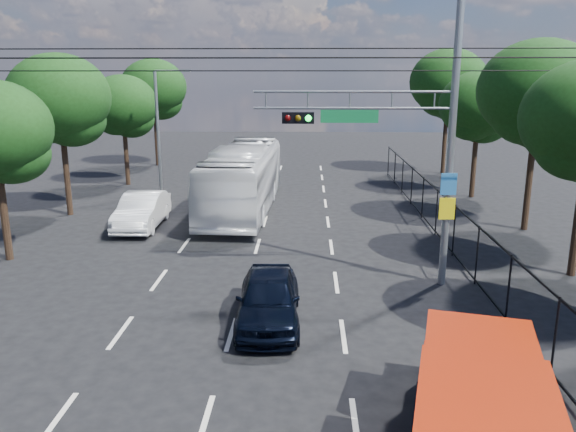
{
  "coord_description": "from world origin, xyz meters",
  "views": [
    {
      "loc": [
        2.01,
        -9.75,
        6.73
      ],
      "look_at": [
        1.46,
        5.92,
        2.8
      ],
      "focal_mm": 35.0,
      "sensor_mm": 36.0,
      "label": 1
    }
  ],
  "objects_px": {
    "signal_mast": "(413,125)",
    "navy_hatchback": "(269,298)",
    "white_bus": "(243,178)",
    "white_van": "(142,211)",
    "red_pickup": "(480,414)"
  },
  "relations": [
    {
      "from": "red_pickup",
      "to": "white_van",
      "type": "bearing_deg",
      "value": 123.23
    },
    {
      "from": "signal_mast",
      "to": "red_pickup",
      "type": "relative_size",
      "value": 1.56
    },
    {
      "from": "signal_mast",
      "to": "white_bus",
      "type": "relative_size",
      "value": 0.8
    },
    {
      "from": "signal_mast",
      "to": "white_bus",
      "type": "xyz_separation_m",
      "value": [
        -6.54,
        10.26,
        -3.58
      ]
    },
    {
      "from": "navy_hatchback",
      "to": "white_bus",
      "type": "bearing_deg",
      "value": 97.47
    },
    {
      "from": "white_bus",
      "to": "white_van",
      "type": "distance_m",
      "value": 5.56
    },
    {
      "from": "signal_mast",
      "to": "navy_hatchback",
      "type": "distance_m",
      "value": 7.04
    },
    {
      "from": "white_van",
      "to": "white_bus",
      "type": "bearing_deg",
      "value": 37.95
    },
    {
      "from": "red_pickup",
      "to": "navy_hatchback",
      "type": "bearing_deg",
      "value": 123.94
    },
    {
      "from": "red_pickup",
      "to": "signal_mast",
      "type": "bearing_deg",
      "value": 88.08
    },
    {
      "from": "signal_mast",
      "to": "white_van",
      "type": "xyz_separation_m",
      "value": [
        -10.78,
        6.77,
        -4.46
      ]
    },
    {
      "from": "red_pickup",
      "to": "white_bus",
      "type": "height_order",
      "value": "white_bus"
    },
    {
      "from": "white_bus",
      "to": "white_van",
      "type": "xyz_separation_m",
      "value": [
        -4.24,
        -3.48,
        -0.88
      ]
    },
    {
      "from": "navy_hatchback",
      "to": "white_bus",
      "type": "relative_size",
      "value": 0.36
    },
    {
      "from": "red_pickup",
      "to": "white_bus",
      "type": "distance_m",
      "value": 20.45
    }
  ]
}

